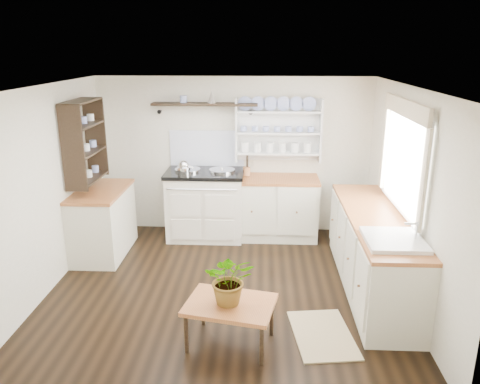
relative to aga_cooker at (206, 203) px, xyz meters
name	(u,v)px	position (x,y,z in m)	size (l,w,h in m)	color
floor	(224,288)	(0.39, -1.57, -0.51)	(4.00, 3.80, 0.01)	black
wall_back	(234,156)	(0.39, 0.33, 0.64)	(4.00, 0.02, 2.30)	beige
wall_right	(408,197)	(2.39, -1.57, 0.64)	(0.02, 3.80, 2.30)	beige
wall_left	(45,192)	(-1.61, -1.57, 0.64)	(0.02, 3.80, 2.30)	beige
ceiling	(222,87)	(0.39, -1.57, 1.79)	(4.00, 3.80, 0.01)	white
window	(403,156)	(2.34, -1.42, 1.06)	(0.08, 1.55, 1.22)	white
aga_cooker	(206,203)	(0.00, 0.00, 0.00)	(1.12, 0.77, 1.03)	#F0E5D0
back_cabinets	(274,207)	(0.99, 0.03, -0.05)	(1.27, 0.63, 0.90)	beige
right_cabinets	(373,251)	(2.09, -1.47, -0.05)	(0.62, 2.43, 0.90)	beige
belfast_sink	(393,251)	(2.09, -2.22, 0.29)	(0.55, 0.60, 0.45)	white
left_cabinets	(103,221)	(-1.31, -0.67, -0.05)	(0.62, 1.13, 0.90)	beige
plate_rack	(278,129)	(1.04, 0.29, 1.05)	(1.20, 0.22, 0.90)	white
high_shelf	(205,105)	(-0.01, 0.21, 1.40)	(1.50, 0.29, 0.16)	black
left_shelving	(85,141)	(-1.45, -0.67, 1.04)	(0.28, 0.80, 1.05)	black
kettle	(184,169)	(-0.28, -0.12, 0.54)	(0.20, 0.20, 0.24)	silver
utensil_crock	(247,171)	(0.59, 0.11, 0.46)	(0.11, 0.11, 0.12)	#975F37
center_table	(230,307)	(0.54, -2.63, -0.12)	(0.90, 0.72, 0.44)	brown
potted_plant	(230,279)	(0.54, -2.63, 0.18)	(0.44, 0.38, 0.49)	#3F7233
floor_rug	(322,334)	(1.43, -2.46, -0.50)	(0.55, 0.85, 0.02)	brown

